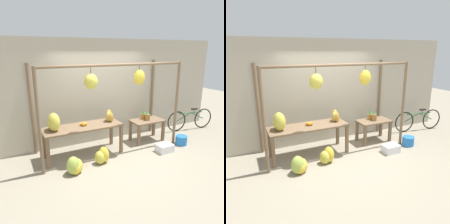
{
  "view_description": "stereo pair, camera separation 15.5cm",
  "coord_description": "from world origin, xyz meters",
  "views": [
    {
      "loc": [
        -2.3,
        -4.03,
        2.51
      ],
      "look_at": [
        0.06,
        0.67,
        1.01
      ],
      "focal_mm": 35.0,
      "sensor_mm": 36.0,
      "label": 1
    },
    {
      "loc": [
        -2.16,
        -4.09,
        2.51
      ],
      "look_at": [
        0.06,
        0.67,
        1.01
      ],
      "focal_mm": 35.0,
      "sensor_mm": 36.0,
      "label": 2
    }
  ],
  "objects": [
    {
      "name": "ground_plane",
      "position": [
        0.0,
        0.0,
        0.0
      ],
      "size": [
        20.0,
        20.0,
        0.0
      ],
      "primitive_type": "plane",
      "color": "gray"
    },
    {
      "name": "shop_wall_back",
      "position": [
        0.0,
        1.39,
        1.4
      ],
      "size": [
        8.0,
        0.08,
        2.8
      ],
      "color": "#B2A893",
      "rests_on": "ground_plane"
    },
    {
      "name": "stall_awning",
      "position": [
        -0.03,
        0.46,
        1.6
      ],
      "size": [
        3.59,
        1.22,
        2.23
      ],
      "color": "brown",
      "rests_on": "ground_plane"
    },
    {
      "name": "display_table_main",
      "position": [
        -0.72,
        0.67,
        0.65
      ],
      "size": [
        1.89,
        0.66,
        0.76
      ],
      "color": "brown",
      "rests_on": "ground_plane"
    },
    {
      "name": "display_table_side",
      "position": [
        1.2,
        0.74,
        0.48
      ],
      "size": [
        0.92,
        0.54,
        0.61
      ],
      "color": "brown",
      "rests_on": "ground_plane"
    },
    {
      "name": "banana_pile_on_table",
      "position": [
        -1.39,
        0.68,
        0.94
      ],
      "size": [
        0.34,
        0.44,
        0.42
      ],
      "color": "gold",
      "rests_on": "display_table_main"
    },
    {
      "name": "orange_pile",
      "position": [
        -0.69,
        0.68,
        0.8
      ],
      "size": [
        0.17,
        0.14,
        0.09
      ],
      "color": "orange",
      "rests_on": "display_table_main"
    },
    {
      "name": "pineapple_cluster",
      "position": [
        1.18,
        0.8,
        0.73
      ],
      "size": [
        0.18,
        0.28,
        0.28
      ],
      "color": "#A3702D",
      "rests_on": "display_table_side"
    },
    {
      "name": "banana_pile_ground_left",
      "position": [
        -1.16,
        -0.02,
        0.17
      ],
      "size": [
        0.39,
        0.45,
        0.4
      ],
      "color": "gold",
      "rests_on": "ground_plane"
    },
    {
      "name": "banana_pile_ground_right",
      "position": [
        -0.47,
        0.11,
        0.18
      ],
      "size": [
        0.43,
        0.36,
        0.38
      ],
      "color": "gold",
      "rests_on": "ground_plane"
    },
    {
      "name": "fruit_crate_white",
      "position": [
        1.19,
        -0.07,
        0.1
      ],
      "size": [
        0.41,
        0.3,
        0.2
      ],
      "color": "silver",
      "rests_on": "ground_plane"
    },
    {
      "name": "blue_bucket",
      "position": [
        1.89,
        0.07,
        0.12
      ],
      "size": [
        0.31,
        0.31,
        0.24
      ],
      "color": "blue",
      "rests_on": "ground_plane"
    },
    {
      "name": "parked_bicycle",
      "position": [
        2.98,
        0.84,
        0.35
      ],
      "size": [
        1.67,
        0.26,
        0.7
      ],
      "color": "black",
      "rests_on": "ground_plane"
    },
    {
      "name": "papaya_pile",
      "position": [
        0.02,
        0.74,
        0.88
      ],
      "size": [
        0.28,
        0.3,
        0.29
      ],
      "color": "#B2993D",
      "rests_on": "display_table_main"
    }
  ]
}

